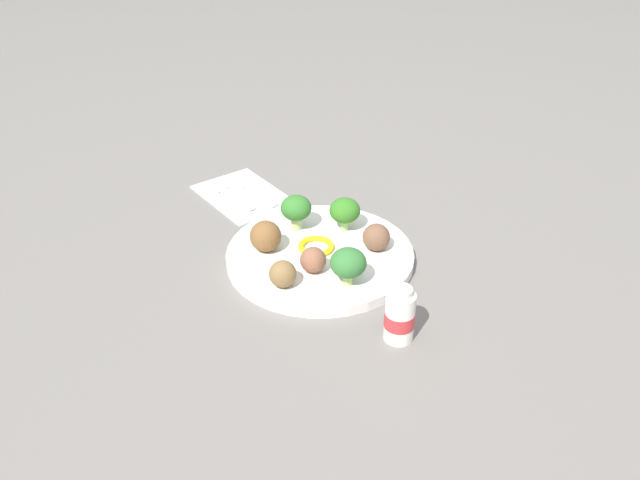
{
  "coord_description": "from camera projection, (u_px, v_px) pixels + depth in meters",
  "views": [
    {
      "loc": [
        -0.66,
        0.53,
        0.57
      ],
      "look_at": [
        0.0,
        0.0,
        0.04
      ],
      "focal_mm": 38.28,
      "sensor_mm": 36.0,
      "label": 1
    }
  ],
  "objects": [
    {
      "name": "ground_plane",
      "position": [
        320.0,
        260.0,
        1.02
      ],
      "size": [
        4.0,
        4.0,
        0.0
      ],
      "primitive_type": "plane",
      "color": "slate"
    },
    {
      "name": "plate",
      "position": [
        320.0,
        256.0,
        1.02
      ],
      "size": [
        0.28,
        0.28,
        0.02
      ],
      "primitive_type": "cylinder",
      "color": "white",
      "rests_on": "ground_plane"
    },
    {
      "name": "broccoli_floret_center",
      "position": [
        296.0,
        209.0,
        1.05
      ],
      "size": [
        0.05,
        0.05,
        0.06
      ],
      "color": "#AABE7C",
      "rests_on": "plate"
    },
    {
      "name": "broccoli_floret_back_right",
      "position": [
        345.0,
        211.0,
        1.05
      ],
      "size": [
        0.05,
        0.05,
        0.05
      ],
      "color": "#A0CF71",
      "rests_on": "plate"
    },
    {
      "name": "broccoli_floret_front_left",
      "position": [
        348.0,
        263.0,
        0.93
      ],
      "size": [
        0.05,
        0.05,
        0.05
      ],
      "color": "#ABC86B",
      "rests_on": "plate"
    },
    {
      "name": "meatball_center",
      "position": [
        313.0,
        260.0,
        0.96
      ],
      "size": [
        0.04,
        0.04,
        0.04
      ],
      "primitive_type": "sphere",
      "color": "brown",
      "rests_on": "plate"
    },
    {
      "name": "meatball_front_left",
      "position": [
        266.0,
        236.0,
        1.01
      ],
      "size": [
        0.05,
        0.05,
        0.05
      ],
      "primitive_type": "sphere",
      "color": "brown",
      "rests_on": "plate"
    },
    {
      "name": "meatball_mid_right",
      "position": [
        376.0,
        237.0,
        1.01
      ],
      "size": [
        0.04,
        0.04,
        0.04
      ],
      "primitive_type": "sphere",
      "color": "brown",
      "rests_on": "plate"
    },
    {
      "name": "meatball_mid_left",
      "position": [
        283.0,
        274.0,
        0.93
      ],
      "size": [
        0.04,
        0.04,
        0.04
      ],
      "primitive_type": "sphere",
      "color": "brown",
      "rests_on": "plate"
    },
    {
      "name": "pepper_ring_back_right",
      "position": [
        315.0,
        247.0,
        1.02
      ],
      "size": [
        0.07,
        0.07,
        0.01
      ],
      "primitive_type": "torus",
      "rotation": [
        0.0,
        0.0,
        4.33
      ],
      "color": "yellow",
      "rests_on": "plate"
    },
    {
      "name": "napkin",
      "position": [
        243.0,
        195.0,
        1.19
      ],
      "size": [
        0.17,
        0.13,
        0.01
      ],
      "primitive_type": "cube",
      "rotation": [
        0.0,
        0.0,
        -0.03
      ],
      "color": "white",
      "rests_on": "ground_plane"
    },
    {
      "name": "fork",
      "position": [
        232.0,
        194.0,
        1.19
      ],
      "size": [
        0.12,
        0.02,
        0.01
      ],
      "color": "silver",
      "rests_on": "napkin"
    },
    {
      "name": "knife",
      "position": [
        250.0,
        188.0,
        1.21
      ],
      "size": [
        0.15,
        0.02,
        0.01
      ],
      "color": "silver",
      "rests_on": "napkin"
    },
    {
      "name": "yogurt_bottle",
      "position": [
        400.0,
        316.0,
        0.85
      ],
      "size": [
        0.04,
        0.04,
        0.08
      ],
      "color": "white",
      "rests_on": "ground_plane"
    }
  ]
}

